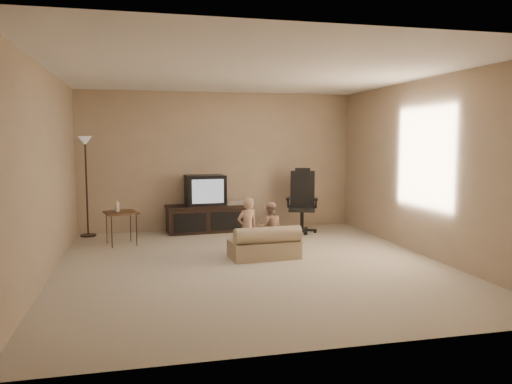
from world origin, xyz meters
TOP-DOWN VIEW (x-y plane):
  - floor at (0.00, 0.00)m, footprint 5.50×5.50m
  - room_shell at (0.00, 0.00)m, footprint 5.50×5.50m
  - tv_stand at (-0.28, 2.49)m, footprint 1.45×0.62m
  - office_chair at (1.39, 2.09)m, footprint 0.67×0.69m
  - side_table at (-1.72, 1.70)m, footprint 0.58×0.58m
  - floor_lamp at (-2.30, 2.55)m, footprint 0.26×0.26m
  - child_sofa at (0.26, 0.30)m, footprint 0.98×0.60m
  - toddler_left at (0.02, 0.38)m, footprint 0.37×0.31m
  - toddler_right at (0.40, 0.59)m, footprint 0.39×0.26m

SIDE VIEW (x-z plane):
  - floor at x=0.00m, z-range 0.00..0.00m
  - child_sofa at x=0.26m, z-range -0.04..0.42m
  - toddler_right at x=0.40m, z-range 0.00..0.75m
  - office_chair at x=1.39m, z-range -0.16..0.98m
  - toddler_left at x=0.02m, z-range 0.00..0.85m
  - tv_stand at x=-0.28m, z-range -0.09..0.93m
  - side_table at x=-1.72m, z-range 0.15..0.86m
  - floor_lamp at x=-2.30m, z-range 0.39..2.09m
  - room_shell at x=0.00m, z-range -1.23..4.27m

